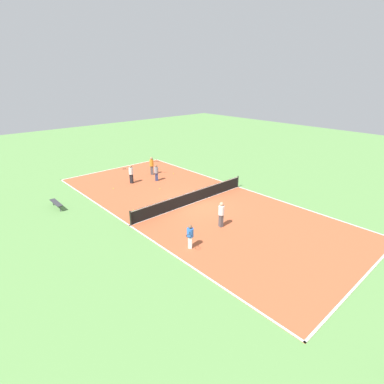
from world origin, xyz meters
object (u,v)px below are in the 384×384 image
Objects in this scene: player_near_white at (221,213)px; tennis_ball_midcourt at (134,210)px; tennis_net at (192,197)px; tennis_ball_far_baseline at (174,173)px; bench at (56,203)px; player_far_white at (131,173)px; tennis_ball_near_net at (113,189)px; player_near_blue at (190,235)px; tennis_ball_right_alley at (160,189)px; player_center_orange at (152,165)px; player_baseline_gray at (156,172)px.

tennis_ball_midcourt is at bearing 42.01° from player_near_white.
tennis_net reaches higher than tennis_ball_far_baseline.
tennis_ball_far_baseline is at bearing 93.49° from bench.
player_far_white is at bearing 98.72° from bench.
tennis_ball_far_baseline is (-6.23, 0.10, 0.00)m from tennis_ball_near_net.
player_near_white is 1.18× the size of player_near_blue.
bench is 5.50m from tennis_ball_midcourt.
bench is 24.91× the size of tennis_ball_right_alley.
player_center_orange is at bearing -115.94° from tennis_ball_right_alley.
player_near_blue is (4.10, 4.42, 0.28)m from tennis_net.
player_near_blue is 20.12× the size of tennis_ball_far_baseline.
tennis_ball_midcourt is at bearing -24.20° from tennis_net.
player_center_orange reaches higher than tennis_ball_near_net.
tennis_ball_midcourt is (-3.77, 4.00, -0.33)m from bench.
tennis_net is 151.48× the size of tennis_ball_right_alley.
tennis_ball_near_net is at bearing 65.61° from player_far_white.
player_near_white reaches higher than tennis_ball_near_net.
tennis_ball_near_net is at bearing -0.89° from tennis_ball_far_baseline.
bench is 1.18× the size of player_baseline_gray.
player_near_white reaches higher than bench.
bench is at bearing -46.68° from tennis_ball_midcourt.
player_near_white is 23.75× the size of tennis_ball_right_alley.
tennis_ball_near_net is (1.75, -10.34, -0.88)m from player_near_white.
tennis_ball_right_alley is (-2.82, 2.57, 0.00)m from tennis_ball_near_net.
player_baseline_gray is 2.31m from tennis_ball_right_alley.
tennis_ball_right_alley is (1.76, 3.61, -0.93)m from player_center_orange.
player_near_white is at bearing 74.33° from tennis_net.
player_far_white is at bearing -71.46° from tennis_ball_right_alley.
player_near_white is 1.00× the size of player_far_white.
bench is (7.61, -5.72, -0.12)m from tennis_net.
player_near_white reaches higher than player_near_blue.
tennis_ball_far_baseline is (-2.36, -0.56, -0.77)m from player_baseline_gray.
tennis_net is 6.82m from player_far_white.
tennis_net is at bearing 156.01° from player_far_white.
player_near_blue is at bearing 87.57° from tennis_ball_midcourt.
bench is 1.05× the size of player_near_white.
tennis_net is 3.95m from tennis_ball_right_alley.
player_near_white is at bearing 66.38° from tennis_ball_far_baseline.
tennis_ball_near_net is (2.83, -6.49, -0.45)m from tennis_net.
tennis_ball_midcourt is at bearing 118.01° from player_far_white.
player_baseline_gray is (-5.14, -10.25, 0.04)m from player_near_blue.
tennis_ball_near_net and tennis_ball_far_baseline have the same top height.
tennis_net reaches higher than tennis_ball_right_alley.
tennis_ball_midcourt is at bearing -94.61° from player_center_orange.
tennis_ball_right_alley is at bearing -89.85° from tennis_net.
tennis_ball_right_alley is at bearing -157.91° from player_near_blue.
tennis_ball_near_net is (-4.78, -0.77, -0.33)m from bench.
bench reaches higher than tennis_ball_midcourt.
tennis_ball_midcourt is at bearing 29.81° from tennis_ball_right_alley.
tennis_ball_right_alley is (-7.60, 1.80, -0.33)m from bench.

